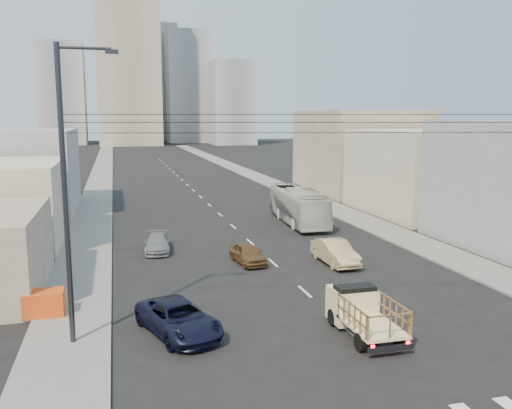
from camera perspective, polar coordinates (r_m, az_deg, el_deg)
name	(u,v)px	position (r m, az deg, el deg)	size (l,w,h in m)	color
ground	(374,354)	(22.54, 12.29, -15.14)	(420.00, 420.00, 0.00)	black
sidewalk_left	(101,176)	(88.73, -16.00, 2.89)	(3.50, 180.00, 0.12)	gray
sidewalk_right	(246,172)	(91.22, -1.06, 3.41)	(3.50, 180.00, 0.12)	gray
lane_dashes	(190,187)	(72.45, -6.95, 1.80)	(0.15, 104.00, 0.01)	silver
flatbed_pickup	(363,310)	(23.94, 11.20, -10.80)	(1.95, 4.41, 1.90)	beige
navy_pickup	(179,319)	(23.87, -8.16, -11.79)	(2.31, 5.02, 1.39)	black
city_bus	(298,206)	(47.57, 4.45, -0.13)	(2.59, 11.06, 3.08)	beige
sedan_brown	(247,254)	(34.56, -0.91, -5.18)	(1.50, 3.73, 1.27)	brown
sedan_tan	(335,252)	(34.79, 8.32, -4.98)	(1.60, 4.58, 1.51)	tan
sedan_grey	(157,243)	(38.11, -10.34, -4.04)	(1.67, 4.10, 1.19)	gray
streetlamp_left	(67,189)	(22.48, -19.24, 1.60)	(2.36, 0.25, 12.00)	#2D2D33
overhead_wires	(364,123)	(21.92, 11.31, 8.39)	(23.01, 5.02, 0.72)	black
crate_stack	(44,303)	(27.32, -21.43, -9.63)	(1.80, 1.20, 1.14)	#E54E15
bldg_right_mid	(426,172)	(54.85, 17.46, 3.30)	(11.00, 14.00, 8.00)	beige
bldg_right_far	(359,151)	(69.02, 10.79, 5.51)	(12.00, 16.00, 10.00)	gray
bldg_left_far	(10,171)	(58.32, -24.44, 3.23)	(12.00, 16.00, 8.00)	#949396
high_rise_tower	(128,53)	(189.46, -13.34, 15.22)	(20.00, 20.00, 60.00)	tan
midrise_ne	(189,88)	(205.37, -7.06, 12.10)	(16.00, 16.00, 40.00)	gray
midrise_nw	(62,94)	(199.07, -19.73, 10.88)	(15.00, 15.00, 34.00)	gray
midrise_back	(153,84)	(219.16, -10.79, 12.35)	(18.00, 18.00, 44.00)	#949396
midrise_east	(232,103)	(187.51, -2.50, 10.62)	(14.00, 14.00, 28.00)	gray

